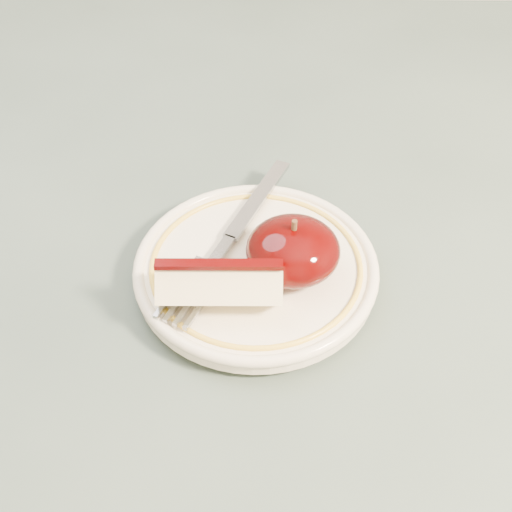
{
  "coord_description": "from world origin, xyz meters",
  "views": [
    {
      "loc": [
        -0.04,
        -0.39,
        1.16
      ],
      "look_at": [
        -0.05,
        -0.02,
        0.78
      ],
      "focal_mm": 50.0,
      "sensor_mm": 36.0,
      "label": 1
    }
  ],
  "objects_px": {
    "table": "(311,331)",
    "plate": "(256,269)",
    "fork": "(229,239)",
    "apple_half": "(293,251)"
  },
  "relations": [
    {
      "from": "table",
      "to": "plate",
      "type": "relative_size",
      "value": 4.86
    },
    {
      "from": "table",
      "to": "fork",
      "type": "distance_m",
      "value": 0.13
    },
    {
      "from": "table",
      "to": "fork",
      "type": "bearing_deg",
      "value": -180.0
    },
    {
      "from": "table",
      "to": "apple_half",
      "type": "bearing_deg",
      "value": -127.72
    },
    {
      "from": "table",
      "to": "plate",
      "type": "height_order",
      "value": "plate"
    },
    {
      "from": "apple_half",
      "to": "fork",
      "type": "distance_m",
      "value": 0.06
    },
    {
      "from": "fork",
      "to": "table",
      "type": "bearing_deg",
      "value": -66.35
    },
    {
      "from": "apple_half",
      "to": "fork",
      "type": "relative_size",
      "value": 0.37
    },
    {
      "from": "table",
      "to": "fork",
      "type": "xyz_separation_m",
      "value": [
        -0.07,
        -0.0,
        0.11
      ]
    },
    {
      "from": "table",
      "to": "apple_half",
      "type": "height_order",
      "value": "apple_half"
    }
  ]
}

